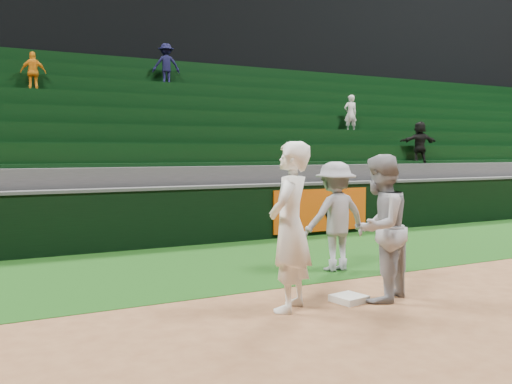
# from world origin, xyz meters

# --- Properties ---
(ground) EXTENTS (70.00, 70.00, 0.00)m
(ground) POSITION_xyz_m (0.00, 0.00, 0.00)
(ground) COLOR brown
(ground) RESTS_ON ground
(foul_grass) EXTENTS (36.00, 4.20, 0.01)m
(foul_grass) POSITION_xyz_m (0.00, 3.00, 0.00)
(foul_grass) COLOR #10350D
(foul_grass) RESTS_ON ground
(upper_deck) EXTENTS (40.00, 12.00, 12.00)m
(upper_deck) POSITION_xyz_m (0.00, 17.45, 6.00)
(upper_deck) COLOR black
(upper_deck) RESTS_ON ground
(first_base) EXTENTS (0.45, 0.45, 0.09)m
(first_base) POSITION_xyz_m (-0.10, -0.15, 0.04)
(first_base) COLOR white
(first_base) RESTS_ON ground
(first_baseman) EXTENTS (0.91, 0.88, 2.10)m
(first_baseman) POSITION_xyz_m (-0.99, -0.12, 1.05)
(first_baseman) COLOR white
(first_baseman) RESTS_ON ground
(baserunner) EXTENTS (1.17, 1.09, 1.94)m
(baserunner) POSITION_xyz_m (0.30, -0.27, 0.97)
(baserunner) COLOR #96979F
(baserunner) RESTS_ON ground
(base_coach) EXTENTS (1.16, 0.67, 1.80)m
(base_coach) POSITION_xyz_m (0.90, 1.56, 0.91)
(base_coach) COLOR gray
(base_coach) RESTS_ON foul_grass
(field_wall) EXTENTS (36.00, 0.45, 1.25)m
(field_wall) POSITION_xyz_m (0.03, 5.20, 0.63)
(field_wall) COLOR black
(field_wall) RESTS_ON ground
(stadium_seating) EXTENTS (36.00, 5.95, 5.15)m
(stadium_seating) POSITION_xyz_m (-0.00, 8.97, 1.70)
(stadium_seating) COLOR #3A393C
(stadium_seating) RESTS_ON ground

